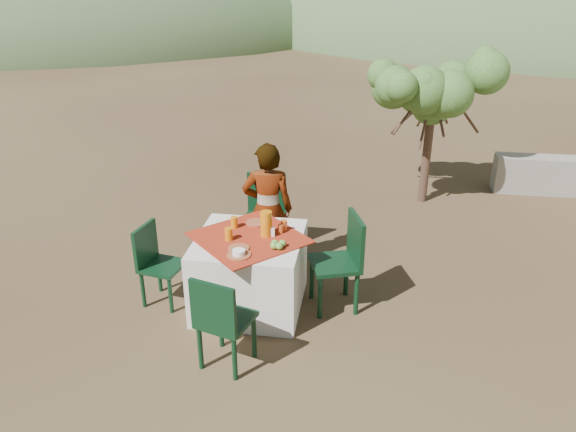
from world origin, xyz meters
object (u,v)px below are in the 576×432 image
object	(u,v)px
table	(250,271)
chair_left	(156,261)
chair_right	(343,258)
person	(268,210)
chair_near	(221,319)
chair_far	(265,212)
shrub_tree	(437,97)
juice_pitcher	(266,224)

from	to	relation	value
table	chair_left	world-z (taller)	chair_left
chair_right	person	world-z (taller)	person
chair_near	person	xyz separation A→B (m)	(0.09, 1.69, 0.25)
chair_far	chair_right	size ratio (longest dim) A/B	0.99
chair_right	shrub_tree	xyz separation A→B (m)	(1.05, 2.94, 0.96)
chair_far	chair_near	bearing A→B (deg)	-89.27
chair_near	chair_left	bearing A→B (deg)	-28.60
person	chair_near	bearing A→B (deg)	79.83
chair_near	chair_left	distance (m)	1.30
chair_near	juice_pitcher	bearing A→B (deg)	-83.55
chair_near	shrub_tree	distance (m)	4.62
chair_left	juice_pitcher	world-z (taller)	juice_pitcher
table	chair_right	xyz separation A→B (m)	(0.91, 0.12, 0.16)
table	chair_near	world-z (taller)	chair_near
table	shrub_tree	distance (m)	3.80
chair_near	table	bearing A→B (deg)	-74.92
person	juice_pitcher	bearing A→B (deg)	91.98
table	person	distance (m)	0.80
table	shrub_tree	xyz separation A→B (m)	(1.96, 3.06, 1.12)
chair_right	juice_pitcher	distance (m)	0.82
table	chair_left	distance (m)	0.95
chair_near	chair_right	xyz separation A→B (m)	(0.94, 1.11, 0.05)
person	juice_pitcher	world-z (taller)	person
table	chair_near	size ratio (longest dim) A/B	1.45
chair_far	chair_right	distance (m)	1.36
chair_left	table	bearing A→B (deg)	-75.31
chair_near	chair_left	world-z (taller)	chair_near
shrub_tree	juice_pitcher	world-z (taller)	shrub_tree
chair_far	juice_pitcher	xyz separation A→B (m)	(0.21, -1.03, 0.35)
table	chair_left	xyz separation A→B (m)	(-0.94, -0.07, 0.08)
chair_right	table	bearing A→B (deg)	-101.40
chair_right	shrub_tree	size ratio (longest dim) A/B	0.52
shrub_tree	chair_far	bearing A→B (deg)	-135.66
chair_far	person	xyz separation A→B (m)	(0.11, -0.39, 0.21)
table	shrub_tree	world-z (taller)	shrub_tree
chair_far	chair_left	distance (m)	1.46
chair_left	juice_pitcher	size ratio (longest dim) A/B	3.33
chair_far	chair_near	xyz separation A→B (m)	(0.02, -2.08, -0.04)
chair_right	chair_far	bearing A→B (deg)	-154.36
chair_left	person	bearing A→B (deg)	-41.65
chair_far	shrub_tree	world-z (taller)	shrub_tree
chair_left	person	xyz separation A→B (m)	(1.00, 0.77, 0.28)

